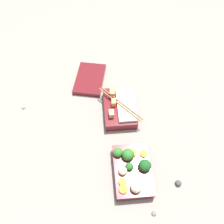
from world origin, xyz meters
The scene contains 7 objects.
ground_plane centered at (0.00, 0.00, 0.00)m, with size 3.00×3.00×0.00m, color gray.
bento_tray_vegetable centered at (-0.13, -0.01, 0.03)m, with size 0.18×0.12×0.07m.
bento_tray_rice centered at (0.12, 0.00, 0.03)m, with size 0.18×0.15×0.07m.
bento_lid centered at (0.29, 0.12, 0.01)m, with size 0.18×0.12×0.02m, color maroon.
pebble_0 centered at (-0.19, -0.16, 0.01)m, with size 0.02×0.02×0.02m, color #474442.
pebble_1 centered at (0.17, 0.40, 0.00)m, with size 0.02×0.02×0.02m, color gray.
pebble_2 centered at (-0.27, -0.06, 0.00)m, with size 0.02×0.02×0.02m, color #7A6B5B.
Camera 1 is at (-0.35, 0.08, 0.75)m, focal length 35.00 mm.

